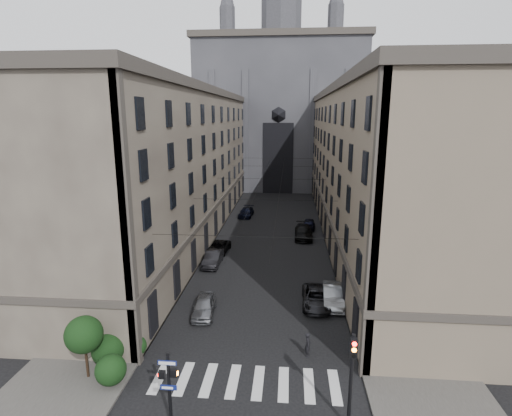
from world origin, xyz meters
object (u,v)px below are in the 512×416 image
(car_right_far, at_px, (309,224))
(pedestrian, at_px, (308,344))
(gothic_tower, at_px, (280,104))
(traffic_light_right, at_px, (352,370))
(car_left_midfar, at_px, (219,247))
(car_right_midfar, at_px, (303,232))
(car_right_midnear, at_px, (316,298))
(car_left_near, at_px, (204,306))
(car_right_near, at_px, (333,295))
(pedestrian_signal_left, at_px, (169,383))
(car_left_far, at_px, (246,212))
(car_left_midnear, at_px, (213,258))

(car_right_far, height_order, pedestrian, pedestrian)
(gothic_tower, relative_size, traffic_light_right, 11.15)
(car_left_midfar, relative_size, pedestrian, 2.80)
(car_right_far, bearing_deg, car_right_midfar, -98.09)
(car_right_midnear, relative_size, car_right_midfar, 0.91)
(gothic_tower, distance_m, car_left_midfar, 50.80)
(car_left_midfar, bearing_deg, car_right_far, 49.95)
(car_left_near, bearing_deg, car_left_midfar, 90.95)
(car_left_midfar, xyz_separation_m, car_right_near, (11.83, -11.88, 0.15))
(car_right_midnear, distance_m, car_right_far, 23.08)
(car_right_near, distance_m, car_right_midfar, 18.48)
(car_left_midfar, distance_m, pedestrian, 21.63)
(pedestrian_signal_left, relative_size, car_right_far, 1.02)
(traffic_light_right, height_order, car_right_midnear, traffic_light_right)
(gothic_tower, distance_m, car_right_midnear, 62.29)
(car_right_midfar, bearing_deg, traffic_light_right, -86.89)
(car_left_far, xyz_separation_m, car_right_midnear, (9.06, -29.22, 0.01))
(pedestrian_signal_left, distance_m, car_right_near, 17.19)
(car_right_near, relative_size, pedestrian, 2.93)
(car_left_near, relative_size, car_right_far, 1.08)
(car_left_near, height_order, car_left_far, car_left_near)
(car_left_far, relative_size, car_right_far, 1.21)
(car_left_near, bearing_deg, car_right_midnear, 9.64)
(pedestrian_signal_left, relative_size, car_left_near, 0.95)
(traffic_light_right, bearing_deg, car_left_near, 131.64)
(gothic_tower, distance_m, car_right_near, 62.06)
(pedestrian_signal_left, xyz_separation_m, car_right_midnear, (8.30, 13.75, -1.62))
(car_right_far, bearing_deg, traffic_light_right, -85.52)
(car_right_far, relative_size, pedestrian, 2.40)
(car_left_midfar, bearing_deg, gothic_tower, 88.18)
(car_right_midnear, xyz_separation_m, pedestrian, (-1.01, -7.25, 0.12))
(traffic_light_right, distance_m, car_left_near, 14.99)
(car_left_midnear, xyz_separation_m, car_left_midfar, (-0.11, 3.89, -0.11))
(gothic_tower, bearing_deg, car_left_midfar, -96.77)
(car_right_midnear, xyz_separation_m, car_right_midfar, (-0.50, 18.73, 0.11))
(car_right_midnear, bearing_deg, pedestrian, -96.93)
(car_left_near, relative_size, car_left_far, 0.89)
(car_left_midnear, bearing_deg, car_right_midnear, -38.32)
(car_left_midnear, xyz_separation_m, car_right_midnear, (10.32, -8.34, -0.05))
(traffic_light_right, bearing_deg, gothic_tower, 94.38)
(traffic_light_right, xyz_separation_m, car_right_far, (-0.39, 36.40, -2.62))
(car_left_near, distance_m, car_right_far, 27.06)
(car_right_midfar, bearing_deg, pedestrian, -90.37)
(car_left_near, height_order, car_left_midnear, car_left_midnear)
(car_right_far, xyz_separation_m, pedestrian, (-1.43, -30.32, 0.15))
(pedestrian, bearing_deg, car_left_far, 14.11)
(car_left_near, relative_size, car_right_midfar, 0.76)
(car_right_midnear, bearing_deg, car_right_midfar, 92.53)
(car_left_far, height_order, car_right_midnear, car_right_midnear)
(car_left_near, xyz_separation_m, car_right_midnear, (9.00, 2.29, -0.02))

